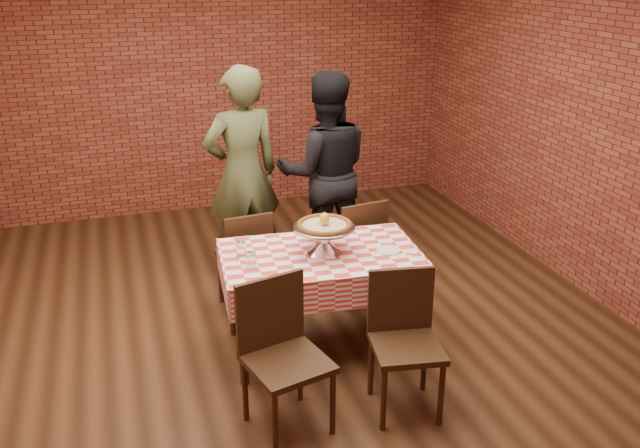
{
  "coord_description": "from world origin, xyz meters",
  "views": [
    {
      "loc": [
        -0.94,
        -4.24,
        2.69
      ],
      "look_at": [
        0.37,
        -0.09,
        0.93
      ],
      "focal_mm": 37.83,
      "sensor_mm": 36.0,
      "label": 1
    }
  ],
  "objects_px": {
    "chair_near_right": "(407,348)",
    "water_glass_right": "(241,249)",
    "pizza": "(324,226)",
    "pizza_stand": "(324,239)",
    "condiment_caddy": "(319,228)",
    "table": "(321,302)",
    "chair_far_right": "(353,248)",
    "chair_near_left": "(288,361)",
    "diner_olive": "(242,173)",
    "diner_black": "(325,172)",
    "water_glass_left": "(251,260)",
    "chair_far_left": "(244,259)"
  },
  "relations": [
    {
      "from": "chair_near_right",
      "to": "water_glass_right",
      "type": "bearing_deg",
      "value": 139.77
    },
    {
      "from": "pizza",
      "to": "chair_near_right",
      "type": "height_order",
      "value": "pizza"
    },
    {
      "from": "pizza_stand",
      "to": "condiment_caddy",
      "type": "bearing_deg",
      "value": 81.52
    },
    {
      "from": "table",
      "to": "chair_far_right",
      "type": "relative_size",
      "value": 1.52
    },
    {
      "from": "pizza",
      "to": "chair_near_left",
      "type": "bearing_deg",
      "value": -121.27
    },
    {
      "from": "table",
      "to": "pizza",
      "type": "distance_m",
      "value": 0.58
    },
    {
      "from": "condiment_caddy",
      "to": "diner_olive",
      "type": "xyz_separation_m",
      "value": [
        -0.32,
        1.17,
        0.09
      ]
    },
    {
      "from": "pizza",
      "to": "water_glass_right",
      "type": "height_order",
      "value": "pizza"
    },
    {
      "from": "table",
      "to": "diner_black",
      "type": "distance_m",
      "value": 1.53
    },
    {
      "from": "pizza",
      "to": "water_glass_left",
      "type": "distance_m",
      "value": 0.56
    },
    {
      "from": "condiment_caddy",
      "to": "chair_far_left",
      "type": "relative_size",
      "value": 0.18
    },
    {
      "from": "chair_near_right",
      "to": "chair_far_right",
      "type": "bearing_deg",
      "value": 91.53
    },
    {
      "from": "water_glass_left",
      "to": "chair_far_right",
      "type": "height_order",
      "value": "chair_far_right"
    },
    {
      "from": "pizza_stand",
      "to": "condiment_caddy",
      "type": "distance_m",
      "value": 0.26
    },
    {
      "from": "water_glass_right",
      "to": "chair_far_right",
      "type": "relative_size",
      "value": 0.12
    },
    {
      "from": "table",
      "to": "water_glass_right",
      "type": "xyz_separation_m",
      "value": [
        -0.53,
        0.12,
        0.44
      ]
    },
    {
      "from": "pizza_stand",
      "to": "chair_near_left",
      "type": "relative_size",
      "value": 0.47
    },
    {
      "from": "water_glass_right",
      "to": "condiment_caddy",
      "type": "relative_size",
      "value": 0.71
    },
    {
      "from": "table",
      "to": "chair_far_left",
      "type": "relative_size",
      "value": 1.58
    },
    {
      "from": "table",
      "to": "pizza",
      "type": "height_order",
      "value": "pizza"
    },
    {
      "from": "pizza_stand",
      "to": "diner_olive",
      "type": "bearing_deg",
      "value": 101.33
    },
    {
      "from": "chair_near_right",
      "to": "diner_olive",
      "type": "xyz_separation_m",
      "value": [
        -0.54,
        2.27,
        0.48
      ]
    },
    {
      "from": "pizza",
      "to": "pizza_stand",
      "type": "bearing_deg",
      "value": 0.0
    },
    {
      "from": "chair_far_right",
      "to": "chair_near_right",
      "type": "bearing_deg",
      "value": 73.69
    },
    {
      "from": "diner_olive",
      "to": "table",
      "type": "bearing_deg",
      "value": 91.04
    },
    {
      "from": "chair_near_right",
      "to": "table",
      "type": "bearing_deg",
      "value": 117.99
    },
    {
      "from": "table",
      "to": "water_glass_left",
      "type": "height_order",
      "value": "water_glass_left"
    },
    {
      "from": "water_glass_right",
      "to": "diner_olive",
      "type": "height_order",
      "value": "diner_olive"
    },
    {
      "from": "chair_far_left",
      "to": "diner_black",
      "type": "distance_m",
      "value": 1.15
    },
    {
      "from": "table",
      "to": "condiment_caddy",
      "type": "xyz_separation_m",
      "value": [
        0.07,
        0.26,
        0.46
      ]
    },
    {
      "from": "table",
      "to": "diner_black",
      "type": "relative_size",
      "value": 0.76
    },
    {
      "from": "pizza",
      "to": "chair_near_left",
      "type": "height_order",
      "value": "pizza"
    },
    {
      "from": "table",
      "to": "condiment_caddy",
      "type": "height_order",
      "value": "condiment_caddy"
    },
    {
      "from": "water_glass_right",
      "to": "diner_black",
      "type": "relative_size",
      "value": 0.06
    },
    {
      "from": "chair_far_right",
      "to": "diner_black",
      "type": "height_order",
      "value": "diner_black"
    },
    {
      "from": "chair_far_left",
      "to": "diner_olive",
      "type": "relative_size",
      "value": 0.46
    },
    {
      "from": "condiment_caddy",
      "to": "diner_black",
      "type": "distance_m",
      "value": 1.17
    },
    {
      "from": "pizza_stand",
      "to": "chair_far_left",
      "type": "relative_size",
      "value": 0.51
    },
    {
      "from": "water_glass_left",
      "to": "chair_near_left",
      "type": "distance_m",
      "value": 0.79
    },
    {
      "from": "pizza",
      "to": "water_glass_left",
      "type": "bearing_deg",
      "value": -170.96
    },
    {
      "from": "chair_far_right",
      "to": "diner_black",
      "type": "relative_size",
      "value": 0.5
    },
    {
      "from": "water_glass_right",
      "to": "chair_near_left",
      "type": "xyz_separation_m",
      "value": [
        0.08,
        -0.91,
        -0.35
      ]
    },
    {
      "from": "pizza",
      "to": "chair_far_right",
      "type": "bearing_deg",
      "value": 55.37
    },
    {
      "from": "water_glass_left",
      "to": "diner_olive",
      "type": "height_order",
      "value": "diner_olive"
    },
    {
      "from": "water_glass_right",
      "to": "chair_near_left",
      "type": "distance_m",
      "value": 0.97
    },
    {
      "from": "chair_far_left",
      "to": "table",
      "type": "bearing_deg",
      "value": 111.9
    },
    {
      "from": "water_glass_left",
      "to": "chair_near_left",
      "type": "bearing_deg",
      "value": -85.77
    },
    {
      "from": "chair_near_right",
      "to": "chair_near_left",
      "type": "bearing_deg",
      "value": -174.79
    },
    {
      "from": "table",
      "to": "water_glass_right",
      "type": "bearing_deg",
      "value": 167.66
    },
    {
      "from": "water_glass_right",
      "to": "chair_near_left",
      "type": "relative_size",
      "value": 0.12
    }
  ]
}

